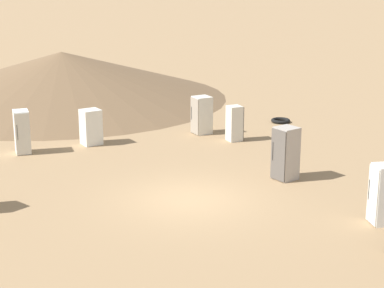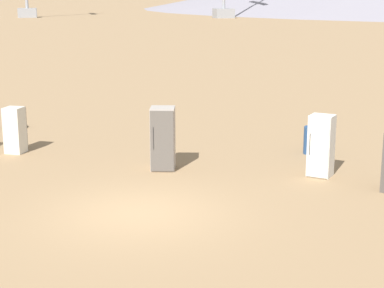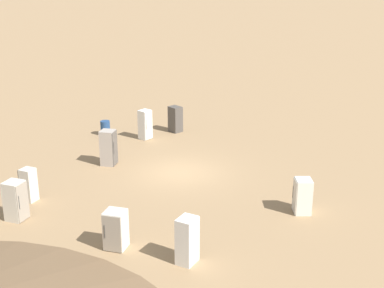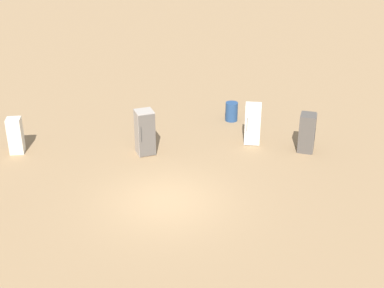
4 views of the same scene
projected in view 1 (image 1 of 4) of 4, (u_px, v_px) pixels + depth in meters
The scene contains 9 objects.
ground_plane at pixel (189, 200), 20.67m from camera, with size 1000.00×1000.00×0.00m, color #937551.
dirt_mound at pixel (63, 75), 36.01m from camera, with size 18.44×18.44×2.64m.
discarded_fridge_0 at pixel (382, 195), 18.53m from camera, with size 0.89×0.89×1.79m.
discarded_fridge_1 at pixel (22, 132), 25.57m from camera, with size 0.90×0.97×1.74m.
discarded_fridge_2 at pixel (286, 153), 22.41m from camera, with size 0.89×0.86×1.88m.
discarded_fridge_3 at pixel (235, 123), 27.42m from camera, with size 0.79×0.77×1.52m.
discarded_fridge_5 at pixel (202, 115), 28.57m from camera, with size 0.97×0.95×1.68m.
discarded_fridge_6 at pixel (91, 127), 26.88m from camera, with size 0.94×0.95×1.49m.
scrap_tire at pixel (281, 121), 30.80m from camera, with size 0.92×0.92×0.17m.
Camera 1 is at (14.90, 12.46, 7.29)m, focal length 60.00 mm.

